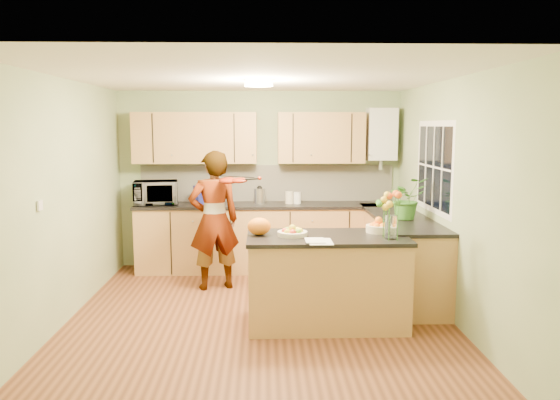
{
  "coord_description": "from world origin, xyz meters",
  "views": [
    {
      "loc": [
        0.05,
        -5.55,
        2.02
      ],
      "look_at": [
        0.23,
        0.5,
        1.19
      ],
      "focal_mm": 35.0,
      "sensor_mm": 36.0,
      "label": 1
    }
  ],
  "objects": [
    {
      "name": "floor",
      "position": [
        0.0,
        0.0,
        0.0
      ],
      "size": [
        4.5,
        4.5,
        0.0
      ],
      "primitive_type": "plane",
      "color": "#542C18",
      "rests_on": "ground"
    },
    {
      "name": "ceiling",
      "position": [
        0.0,
        0.0,
        2.5
      ],
      "size": [
        4.0,
        4.5,
        0.02
      ],
      "primitive_type": "cube",
      "color": "white",
      "rests_on": "wall_back"
    },
    {
      "name": "wall_back",
      "position": [
        0.0,
        2.25,
        1.25
      ],
      "size": [
        4.0,
        0.02,
        2.5
      ],
      "primitive_type": "cube",
      "color": "gray",
      "rests_on": "floor"
    },
    {
      "name": "wall_front",
      "position": [
        0.0,
        -2.25,
        1.25
      ],
      "size": [
        4.0,
        0.02,
        2.5
      ],
      "primitive_type": "cube",
      "color": "gray",
      "rests_on": "floor"
    },
    {
      "name": "wall_left",
      "position": [
        -2.0,
        0.0,
        1.25
      ],
      "size": [
        0.02,
        4.5,
        2.5
      ],
      "primitive_type": "cube",
      "color": "gray",
      "rests_on": "floor"
    },
    {
      "name": "wall_right",
      "position": [
        2.0,
        0.0,
        1.25
      ],
      "size": [
        0.02,
        4.5,
        2.5
      ],
      "primitive_type": "cube",
      "color": "gray",
      "rests_on": "floor"
    },
    {
      "name": "back_counter",
      "position": [
        0.1,
        1.95,
        0.47
      ],
      "size": [
        3.64,
        0.62,
        0.94
      ],
      "color": "#B47A48",
      "rests_on": "floor"
    },
    {
      "name": "right_counter",
      "position": [
        1.7,
        0.85,
        0.47
      ],
      "size": [
        0.62,
        2.24,
        0.94
      ],
      "color": "#B47A48",
      "rests_on": "floor"
    },
    {
      "name": "splashback",
      "position": [
        0.1,
        2.23,
        1.2
      ],
      "size": [
        3.6,
        0.02,
        0.52
      ],
      "primitive_type": "cube",
      "color": "beige",
      "rests_on": "back_counter"
    },
    {
      "name": "upper_cabinets",
      "position": [
        -0.18,
        2.08,
        1.85
      ],
      "size": [
        3.2,
        0.34,
        0.7
      ],
      "color": "#B47A48",
      "rests_on": "wall_back"
    },
    {
      "name": "boiler",
      "position": [
        1.7,
        2.09,
        1.9
      ],
      "size": [
        0.4,
        0.3,
        0.86
      ],
      "color": "white",
      "rests_on": "wall_back"
    },
    {
      "name": "window_right",
      "position": [
        1.99,
        0.6,
        1.55
      ],
      "size": [
        0.01,
        1.3,
        1.05
      ],
      "color": "white",
      "rests_on": "wall_right"
    },
    {
      "name": "light_switch",
      "position": [
        -1.99,
        -0.6,
        1.3
      ],
      "size": [
        0.02,
        0.09,
        0.09
      ],
      "primitive_type": "cube",
      "color": "white",
      "rests_on": "wall_left"
    },
    {
      "name": "ceiling_lamp",
      "position": [
        0.0,
        0.3,
        2.46
      ],
      "size": [
        0.3,
        0.3,
        0.07
      ],
      "color": "#FFEABF",
      "rests_on": "ceiling"
    },
    {
      "name": "peninsula_island",
      "position": [
        0.68,
        -0.19,
        0.46
      ],
      "size": [
        1.61,
        0.82,
        0.92
      ],
      "color": "#B47A48",
      "rests_on": "floor"
    },
    {
      "name": "fruit_dish",
      "position": [
        0.33,
        -0.19,
        0.96
      ],
      "size": [
        0.3,
        0.3,
        0.11
      ],
      "color": "beige",
      "rests_on": "peninsula_island"
    },
    {
      "name": "orange_bowl",
      "position": [
        1.23,
        -0.04,
        0.99
      ],
      "size": [
        0.26,
        0.26,
        0.15
      ],
      "color": "beige",
      "rests_on": "peninsula_island"
    },
    {
      "name": "flower_vase",
      "position": [
        1.28,
        -0.37,
        1.26
      ],
      "size": [
        0.28,
        0.28,
        0.51
      ],
      "rotation": [
        0.0,
        0.0,
        -0.05
      ],
      "color": "silver",
      "rests_on": "peninsula_island"
    },
    {
      "name": "orange_bag",
      "position": [
        0.0,
        -0.14,
        1.01
      ],
      "size": [
        0.29,
        0.27,
        0.18
      ],
      "primitive_type": "ellipsoid",
      "rotation": [
        0.0,
        0.0,
        0.37
      ],
      "color": "orange",
      "rests_on": "peninsula_island"
    },
    {
      "name": "papers",
      "position": [
        0.58,
        -0.49,
        0.93
      ],
      "size": [
        0.22,
        0.3,
        0.01
      ],
      "primitive_type": "cube",
      "color": "silver",
      "rests_on": "peninsula_island"
    },
    {
      "name": "violinist",
      "position": [
        -0.57,
        1.09,
        0.86
      ],
      "size": [
        0.72,
        0.58,
        1.72
      ],
      "primitive_type": "imported",
      "rotation": [
        0.0,
        0.0,
        3.44
      ],
      "color": "#E5B58C",
      "rests_on": "floor"
    },
    {
      "name": "violin",
      "position": [
        -0.37,
        0.87,
        1.38
      ],
      "size": [
        0.65,
        0.57,
        0.16
      ],
      "primitive_type": null,
      "rotation": [
        0.17,
        0.0,
        -0.61
      ],
      "color": "#520B05",
      "rests_on": "violinist"
    },
    {
      "name": "microwave",
      "position": [
        -1.44,
        1.95,
        1.1
      ],
      "size": [
        0.64,
        0.47,
        0.32
      ],
      "primitive_type": "imported",
      "rotation": [
        0.0,
        0.0,
        0.14
      ],
      "color": "white",
      "rests_on": "back_counter"
    },
    {
      "name": "blue_box",
      "position": [
        -0.74,
        1.93,
        1.07
      ],
      "size": [
        0.39,
        0.35,
        0.26
      ],
      "primitive_type": "cube",
      "rotation": [
        0.0,
        0.0,
        0.43
      ],
      "color": "navy",
      "rests_on": "back_counter"
    },
    {
      "name": "kettle",
      "position": [
        -0.01,
        1.97,
        1.06
      ],
      "size": [
        0.16,
        0.16,
        0.29
      ],
      "rotation": [
        0.0,
        0.0,
        -0.2
      ],
      "color": "#B9B9BE",
      "rests_on": "back_counter"
    },
    {
      "name": "jar_cream",
      "position": [
        0.4,
        1.97,
        1.03
      ],
      "size": [
        0.13,
        0.13,
        0.17
      ],
      "primitive_type": "cylinder",
      "rotation": [
        0.0,
        0.0,
        -0.25
      ],
      "color": "beige",
      "rests_on": "back_counter"
    },
    {
      "name": "jar_white",
      "position": [
        0.51,
        1.96,
        1.02
      ],
      "size": [
        0.14,
        0.14,
        0.16
      ],
      "primitive_type": "cylinder",
      "rotation": [
        0.0,
        0.0,
        0.43
      ],
      "color": "white",
      "rests_on": "back_counter"
    },
    {
      "name": "potted_plant",
      "position": [
        1.7,
        0.65,
        1.18
      ],
      "size": [
        0.53,
        0.49,
        0.49
      ],
      "primitive_type": "imported",
      "rotation": [
        0.0,
        0.0,
        0.3
      ],
      "color": "#3A7B29",
      "rests_on": "right_counter"
    }
  ]
}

